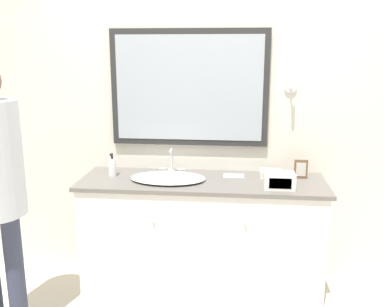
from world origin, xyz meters
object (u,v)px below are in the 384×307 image
at_px(sink_basin, 168,177).
at_px(appliance_box, 279,181).
at_px(picture_frame, 301,169).
at_px(soap_bottle, 112,167).

height_order(sink_basin, appliance_box, sink_basin).
bearing_deg(picture_frame, soap_bottle, -177.02).
xyz_separation_m(soap_bottle, picture_frame, (1.42, 0.07, 0.00)).
height_order(sink_basin, soap_bottle, sink_basin).
relative_size(sink_basin, picture_frame, 3.86).
bearing_deg(soap_bottle, picture_frame, 2.98).
distance_m(soap_bottle, picture_frame, 1.42).
distance_m(soap_bottle, appliance_box, 1.25).
distance_m(sink_basin, picture_frame, 0.99).
distance_m(appliance_box, picture_frame, 0.31).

